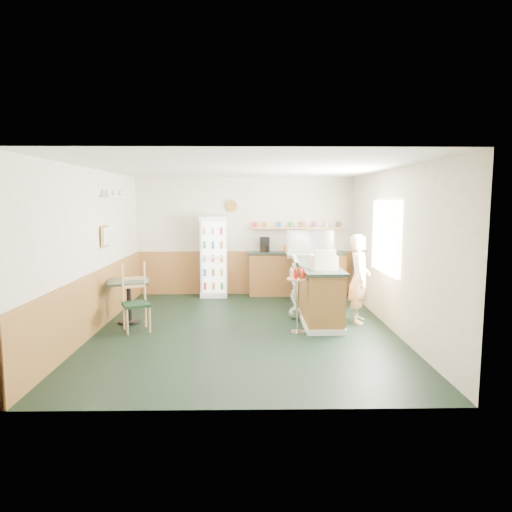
{
  "coord_description": "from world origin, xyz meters",
  "views": [
    {
      "loc": [
        0.07,
        -7.54,
        2.18
      ],
      "look_at": [
        0.21,
        0.6,
        1.18
      ],
      "focal_mm": 32.0,
      "sensor_mm": 36.0,
      "label": 1
    }
  ],
  "objects_px": {
    "display_case": "(310,244)",
    "condiment_stand": "(297,290)",
    "cafe_table": "(129,293)",
    "shopkeeper": "(359,279)",
    "cafe_chair": "(137,295)",
    "drinks_fridge": "(214,257)",
    "cash_register": "(323,262)"
  },
  "relations": [
    {
      "from": "cash_register",
      "to": "condiment_stand",
      "type": "relative_size",
      "value": 0.41
    },
    {
      "from": "drinks_fridge",
      "to": "shopkeeper",
      "type": "height_order",
      "value": "drinks_fridge"
    },
    {
      "from": "shopkeeper",
      "to": "cafe_table",
      "type": "xyz_separation_m",
      "value": [
        -4.1,
        0.03,
        -0.25
      ]
    },
    {
      "from": "cash_register",
      "to": "cafe_chair",
      "type": "bearing_deg",
      "value": 174.19
    },
    {
      "from": "drinks_fridge",
      "to": "shopkeeper",
      "type": "xyz_separation_m",
      "value": [
        2.75,
        -2.32,
        -0.12
      ]
    },
    {
      "from": "cafe_table",
      "to": "shopkeeper",
      "type": "bearing_deg",
      "value": -0.45
    },
    {
      "from": "cash_register",
      "to": "cafe_table",
      "type": "relative_size",
      "value": 0.52
    },
    {
      "from": "drinks_fridge",
      "to": "condiment_stand",
      "type": "height_order",
      "value": "drinks_fridge"
    },
    {
      "from": "display_case",
      "to": "cash_register",
      "type": "relative_size",
      "value": 2.22
    },
    {
      "from": "drinks_fridge",
      "to": "cafe_chair",
      "type": "distance_m",
      "value": 2.94
    },
    {
      "from": "drinks_fridge",
      "to": "cash_register",
      "type": "bearing_deg",
      "value": -51.57
    },
    {
      "from": "cafe_table",
      "to": "cash_register",
      "type": "bearing_deg",
      "value": -4.99
    },
    {
      "from": "drinks_fridge",
      "to": "condiment_stand",
      "type": "xyz_separation_m",
      "value": [
        1.58,
        -2.94,
        -0.2
      ]
    },
    {
      "from": "cash_register",
      "to": "shopkeeper",
      "type": "distance_m",
      "value": 0.82
    },
    {
      "from": "condiment_stand",
      "to": "drinks_fridge",
      "type": "bearing_deg",
      "value": 118.3
    },
    {
      "from": "drinks_fridge",
      "to": "cafe_table",
      "type": "xyz_separation_m",
      "value": [
        -1.35,
        -2.29,
        -0.37
      ]
    },
    {
      "from": "cash_register",
      "to": "cafe_table",
      "type": "height_order",
      "value": "cash_register"
    },
    {
      "from": "drinks_fridge",
      "to": "shopkeeper",
      "type": "distance_m",
      "value": 3.61
    },
    {
      "from": "drinks_fridge",
      "to": "cash_register",
      "type": "distance_m",
      "value": 3.31
    },
    {
      "from": "cafe_chair",
      "to": "display_case",
      "type": "bearing_deg",
      "value": 6.58
    },
    {
      "from": "condiment_stand",
      "to": "shopkeeper",
      "type": "bearing_deg",
      "value": 27.72
    },
    {
      "from": "shopkeeper",
      "to": "cafe_chair",
      "type": "height_order",
      "value": "shopkeeper"
    },
    {
      "from": "cafe_chair",
      "to": "drinks_fridge",
      "type": "bearing_deg",
      "value": 44.86
    },
    {
      "from": "drinks_fridge",
      "to": "cafe_chair",
      "type": "xyz_separation_m",
      "value": [
        -1.09,
        -2.71,
        -0.31
      ]
    },
    {
      "from": "shopkeeper",
      "to": "condiment_stand",
      "type": "distance_m",
      "value": 1.33
    },
    {
      "from": "cash_register",
      "to": "display_case",
      "type": "bearing_deg",
      "value": 82.0
    },
    {
      "from": "condiment_stand",
      "to": "cash_register",
      "type": "bearing_deg",
      "value": 36.65
    },
    {
      "from": "shopkeeper",
      "to": "drinks_fridge",
      "type": "bearing_deg",
      "value": 62.5
    },
    {
      "from": "display_case",
      "to": "shopkeeper",
      "type": "distance_m",
      "value": 1.65
    },
    {
      "from": "cafe_table",
      "to": "cafe_chair",
      "type": "xyz_separation_m",
      "value": [
        0.25,
        -0.42,
        0.05
      ]
    },
    {
      "from": "shopkeeper",
      "to": "condiment_stand",
      "type": "bearing_deg",
      "value": 130.38
    },
    {
      "from": "display_case",
      "to": "condiment_stand",
      "type": "height_order",
      "value": "display_case"
    }
  ]
}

